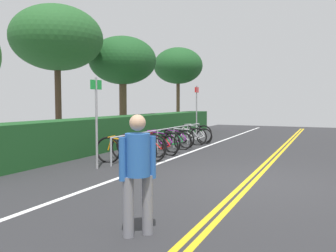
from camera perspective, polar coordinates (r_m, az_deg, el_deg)
ground_plane at (r=7.99m, az=13.28°, el=-8.78°), size 37.08×12.41×0.05m
centre_line_yellow_inner at (r=7.97m, az=13.85°, el=-8.63°), size 33.37×0.10×0.00m
centre_line_yellow_outer at (r=8.00m, az=12.71°, el=-8.56°), size 33.37×0.10×0.00m
bike_lane_stripe_white at (r=8.94m, az=-4.60°, el=-7.18°), size 33.37×0.12×0.00m
bike_rack at (r=12.54m, az=-0.32°, el=-1.27°), size 7.04×0.05×0.79m
bicycle_0 at (r=9.92m, az=-6.83°, el=-3.94°), size 0.47×1.84×0.79m
bicycle_1 at (r=10.47m, az=-4.94°, el=-3.58°), size 0.46×1.84×0.77m
bicycle_2 at (r=11.11m, az=-4.36°, el=-3.14°), size 0.46×1.71×0.77m
bicycle_3 at (r=11.65m, az=-1.70°, el=-2.97°), size 0.58×1.71×0.70m
bicycle_4 at (r=12.33m, az=-1.21°, el=-2.48°), size 0.61×1.73×0.75m
bicycle_5 at (r=12.79m, az=0.28°, el=-2.37°), size 0.50×1.63×0.70m
bicycle_6 at (r=13.49m, az=1.20°, el=-1.98°), size 0.48×1.68×0.73m
bicycle_7 at (r=14.15m, az=2.69°, el=-1.68°), size 0.59×1.77×0.74m
bicycle_8 at (r=14.65m, az=4.01°, el=-1.59°), size 0.47×1.65×0.69m
bicycle_9 at (r=15.36m, az=4.40°, el=-1.17°), size 0.60×1.70×0.79m
pedestrian at (r=4.51m, az=-4.92°, el=-6.67°), size 0.39×0.36×1.56m
sign_post_near at (r=9.14m, az=-11.53°, el=1.84°), size 0.36×0.10×2.34m
sign_post_far at (r=16.16m, az=4.65°, el=2.98°), size 0.36×0.06×2.46m
hedge_backdrop at (r=14.86m, az=-5.47°, el=-0.52°), size 15.99×1.13×1.17m
tree_mid at (r=14.46m, az=-17.57°, el=13.36°), size 3.49×3.49×5.39m
tree_far_right at (r=16.30m, az=-7.36°, el=10.38°), size 3.04×3.04×4.68m
tree_extra at (r=21.23m, az=1.65°, el=9.69°), size 2.91×2.91×4.96m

